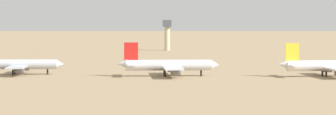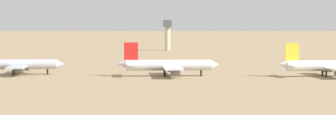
% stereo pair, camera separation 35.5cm
% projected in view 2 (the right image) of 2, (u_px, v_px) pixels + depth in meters
% --- Properties ---
extents(ground, '(4000.00, 4000.00, 0.00)m').
position_uv_depth(ground, '(177.00, 74.00, 286.90)').
color(ground, '#9E8460').
extents(ridge_west, '(332.06, 233.01, 84.57)m').
position_uv_depth(ridge_west, '(49.00, 2.00, 1363.98)').
color(ridge_west, gray).
rests_on(ridge_west, ground).
extents(ridge_center, '(349.75, 254.07, 67.09)m').
position_uv_depth(ridge_center, '(225.00, 6.00, 1271.46)').
color(ridge_center, slate).
rests_on(ridge_center, ground).
extents(parked_jet_white_3, '(33.83, 28.55, 11.17)m').
position_uv_depth(parked_jet_white_3, '(16.00, 64.00, 283.44)').
color(parked_jet_white_3, silver).
rests_on(parked_jet_white_3, ground).
extents(parked_jet_red_4, '(35.85, 30.38, 11.84)m').
position_uv_depth(parked_jet_red_4, '(168.00, 65.00, 275.47)').
color(parked_jet_red_4, silver).
rests_on(parked_jet_red_4, ground).
extents(parked_jet_yellow_5, '(35.18, 29.96, 11.64)m').
position_uv_depth(parked_jet_yellow_5, '(327.00, 66.00, 273.77)').
color(parked_jet_yellow_5, white).
rests_on(parked_jet_yellow_5, ground).
extents(control_tower, '(5.20, 5.20, 18.08)m').
position_uv_depth(control_tower, '(168.00, 32.00, 468.04)').
color(control_tower, '#C6B793').
rests_on(control_tower, ground).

